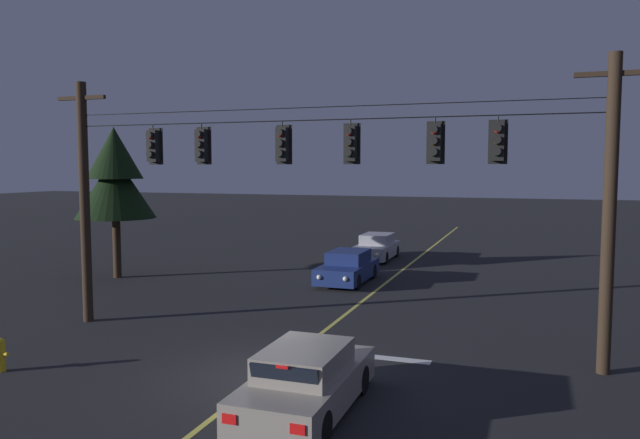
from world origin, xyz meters
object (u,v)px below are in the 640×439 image
object	(u,v)px
traffic_light_far_right	(498,141)
tree_verge_near	(115,178)
traffic_light_right_inner	(350,143)
car_oncoming_lead	(348,268)
car_oncoming_trailing	(377,247)
traffic_light_leftmost	(153,146)
traffic_light_rightmost	(435,142)
fire_hydrant	(1,354)
car_waiting_near_lane	(306,381)
traffic_light_centre	(282,144)
traffic_light_left_inner	(201,145)

from	to	relation	value
traffic_light_far_right	tree_verge_near	distance (m)	18.39
tree_verge_near	traffic_light_far_right	bearing A→B (deg)	-22.27
traffic_light_right_inner	car_oncoming_lead	size ratio (longest dim) A/B	0.28
car_oncoming_trailing	tree_verge_near	bearing A→B (deg)	-136.47
traffic_light_leftmost	car_oncoming_trailing	world-z (taller)	traffic_light_leftmost
traffic_light_rightmost	fire_hydrant	distance (m)	12.13
traffic_light_rightmost	car_waiting_near_lane	size ratio (longest dim) A/B	0.28
traffic_light_centre	traffic_light_right_inner	size ratio (longest dim) A/B	1.00
traffic_light_centre	traffic_light_rightmost	distance (m)	4.30
traffic_light_centre	fire_hydrant	world-z (taller)	traffic_light_centre
fire_hydrant	car_waiting_near_lane	bearing A→B (deg)	1.00
traffic_light_right_inner	traffic_light_rightmost	bearing A→B (deg)	0.00
traffic_light_far_right	fire_hydrant	size ratio (longest dim) A/B	1.45
traffic_light_leftmost	car_waiting_near_lane	distance (m)	9.59
traffic_light_left_inner	traffic_light_far_right	world-z (taller)	same
traffic_light_centre	tree_verge_near	xyz separation A→B (m)	(-11.11, 6.96, -1.11)
traffic_light_leftmost	traffic_light_rightmost	size ratio (longest dim) A/B	1.00
traffic_light_leftmost	car_waiting_near_lane	size ratio (longest dim) A/B	0.28
traffic_light_centre	tree_verge_near	bearing A→B (deg)	147.95
car_waiting_near_lane	car_oncoming_trailing	distance (m)	21.25
traffic_light_right_inner	car_oncoming_trailing	bearing A→B (deg)	101.41
traffic_light_leftmost	fire_hydrant	xyz separation A→B (m)	(-1.27, -4.76, -5.24)
traffic_light_left_inner	car_waiting_near_lane	bearing A→B (deg)	-42.44
fire_hydrant	traffic_light_right_inner	bearing A→B (deg)	32.15
tree_verge_near	fire_hydrant	xyz separation A→B (m)	(5.56, -11.71, -4.13)
traffic_light_left_inner	traffic_light_centre	xyz separation A→B (m)	(2.60, 0.00, 0.00)
traffic_light_rightmost	fire_hydrant	xyz separation A→B (m)	(-9.85, -4.76, -5.24)
traffic_light_leftmost	traffic_light_right_inner	size ratio (longest dim) A/B	1.00
traffic_light_centre	traffic_light_right_inner	distance (m)	2.01
car_oncoming_lead	traffic_light_right_inner	bearing A→B (deg)	-72.99
traffic_light_rightmost	car_waiting_near_lane	bearing A→B (deg)	-111.81
traffic_light_leftmost	traffic_light_far_right	xyz separation A→B (m)	(10.15, 0.00, 0.00)
traffic_light_centre	tree_verge_near	distance (m)	13.16
traffic_light_leftmost	tree_verge_near	xyz separation A→B (m)	(-6.83, 6.96, -1.11)
traffic_light_rightmost	car_waiting_near_lane	distance (m)	7.08
traffic_light_left_inner	traffic_light_rightmost	world-z (taller)	same
fire_hydrant	car_oncoming_lead	bearing A→B (deg)	71.47
traffic_light_right_inner	tree_verge_near	distance (m)	14.90
car_oncoming_lead	tree_verge_near	bearing A→B (deg)	-167.05
traffic_light_right_inner	car_oncoming_lead	world-z (taller)	traffic_light_right_inner
traffic_light_centre	traffic_light_rightmost	bearing A→B (deg)	0.00
traffic_light_leftmost	tree_verge_near	size ratio (longest dim) A/B	0.18
traffic_light_leftmost	car_oncoming_lead	bearing A→B (deg)	69.72
car_oncoming_trailing	car_waiting_near_lane	bearing A→B (deg)	-79.89
traffic_light_leftmost	car_waiting_near_lane	world-z (taller)	traffic_light_leftmost
car_waiting_near_lane	car_oncoming_lead	bearing A→B (deg)	103.28
traffic_light_left_inner	car_oncoming_trailing	bearing A→B (deg)	85.37
traffic_light_far_right	car_oncoming_trailing	bearing A→B (deg)	113.68
tree_verge_near	traffic_light_leftmost	bearing A→B (deg)	-45.51
traffic_light_right_inner	traffic_light_centre	bearing A→B (deg)	180.00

